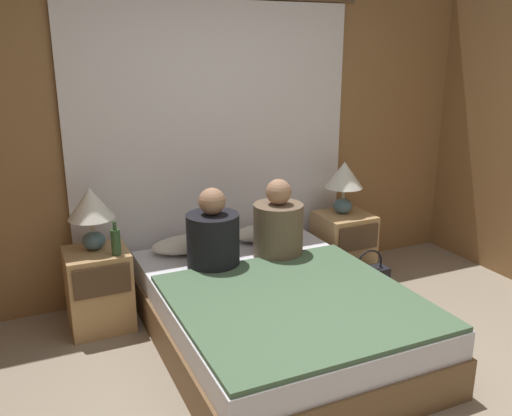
{
  "coord_description": "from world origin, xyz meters",
  "views": [
    {
      "loc": [
        -1.48,
        -2.03,
        1.94
      ],
      "look_at": [
        0.0,
        1.2,
        0.88
      ],
      "focal_mm": 38.0,
      "sensor_mm": 36.0,
      "label": 1
    }
  ],
  "objects_px": {
    "lamp_right": "(344,179)",
    "person_left_in_bed": "(213,237)",
    "bed": "(275,315)",
    "handbag_on_floor": "(368,280)",
    "beer_bottle_on_left_stand": "(116,241)",
    "pillow_right": "(266,232)",
    "nightstand_right": "(343,246)",
    "person_right_in_bed": "(278,226)",
    "lamp_left": "(91,208)",
    "nightstand_left": "(99,289)",
    "pillow_left": "(188,244)"
  },
  "relations": [
    {
      "from": "person_left_in_bed",
      "to": "handbag_on_floor",
      "type": "bearing_deg",
      "value": -4.12
    },
    {
      "from": "nightstand_right",
      "to": "lamp_left",
      "type": "distance_m",
      "value": 2.14
    },
    {
      "from": "person_left_in_bed",
      "to": "handbag_on_floor",
      "type": "relative_size",
      "value": 1.51
    },
    {
      "from": "nightstand_left",
      "to": "lamp_right",
      "type": "distance_m",
      "value": 2.14
    },
    {
      "from": "person_left_in_bed",
      "to": "pillow_left",
      "type": "bearing_deg",
      "value": 100.9
    },
    {
      "from": "nightstand_right",
      "to": "lamp_right",
      "type": "xyz_separation_m",
      "value": [
        0.0,
        0.04,
        0.59
      ]
    },
    {
      "from": "bed",
      "to": "nightstand_left",
      "type": "xyz_separation_m",
      "value": [
        -1.03,
        0.74,
        0.08
      ]
    },
    {
      "from": "nightstand_left",
      "to": "handbag_on_floor",
      "type": "bearing_deg",
      "value": -10.19
    },
    {
      "from": "pillow_left",
      "to": "person_left_in_bed",
      "type": "distance_m",
      "value": 0.41
    },
    {
      "from": "bed",
      "to": "handbag_on_floor",
      "type": "xyz_separation_m",
      "value": [
        1.03,
        0.37,
        -0.09
      ]
    },
    {
      "from": "bed",
      "to": "lamp_left",
      "type": "relative_size",
      "value": 4.59
    },
    {
      "from": "nightstand_left",
      "to": "lamp_right",
      "type": "xyz_separation_m",
      "value": [
        2.06,
        0.04,
        0.59
      ]
    },
    {
      "from": "nightstand_left",
      "to": "person_left_in_bed",
      "type": "bearing_deg",
      "value": -19.85
    },
    {
      "from": "pillow_right",
      "to": "person_right_in_bed",
      "type": "distance_m",
      "value": 0.41
    },
    {
      "from": "bed",
      "to": "pillow_right",
      "type": "bearing_deg",
      "value": 68.32
    },
    {
      "from": "person_left_in_bed",
      "to": "person_right_in_bed",
      "type": "distance_m",
      "value": 0.51
    },
    {
      "from": "bed",
      "to": "lamp_right",
      "type": "xyz_separation_m",
      "value": [
        1.03,
        0.78,
        0.67
      ]
    },
    {
      "from": "nightstand_left",
      "to": "person_left_in_bed",
      "type": "height_order",
      "value": "person_left_in_bed"
    },
    {
      "from": "lamp_right",
      "to": "person_left_in_bed",
      "type": "relative_size",
      "value": 0.77
    },
    {
      "from": "pillow_right",
      "to": "person_right_in_bed",
      "type": "bearing_deg",
      "value": -101.96
    },
    {
      "from": "nightstand_left",
      "to": "nightstand_right",
      "type": "bearing_deg",
      "value": 0.0
    },
    {
      "from": "lamp_left",
      "to": "pillow_left",
      "type": "relative_size",
      "value": 0.79
    },
    {
      "from": "bed",
      "to": "beer_bottle_on_left_stand",
      "type": "distance_m",
      "value": 1.19
    },
    {
      "from": "person_left_in_bed",
      "to": "bed",
      "type": "bearing_deg",
      "value": -60.79
    },
    {
      "from": "person_left_in_bed",
      "to": "handbag_on_floor",
      "type": "xyz_separation_m",
      "value": [
        1.29,
        -0.09,
        -0.54
      ]
    },
    {
      "from": "nightstand_left",
      "to": "person_left_in_bed",
      "type": "distance_m",
      "value": 0.9
    },
    {
      "from": "pillow_right",
      "to": "beer_bottle_on_left_stand",
      "type": "bearing_deg",
      "value": -170.02
    },
    {
      "from": "lamp_left",
      "to": "bed",
      "type": "bearing_deg",
      "value": -37.27
    },
    {
      "from": "bed",
      "to": "nightstand_right",
      "type": "relative_size",
      "value": 3.54
    },
    {
      "from": "lamp_right",
      "to": "pillow_right",
      "type": "bearing_deg",
      "value": 175.85
    },
    {
      "from": "nightstand_right",
      "to": "lamp_right",
      "type": "bearing_deg",
      "value": 90.0
    },
    {
      "from": "nightstand_right",
      "to": "handbag_on_floor",
      "type": "height_order",
      "value": "nightstand_right"
    },
    {
      "from": "nightstand_left",
      "to": "person_left_in_bed",
      "type": "relative_size",
      "value": 0.99
    },
    {
      "from": "person_right_in_bed",
      "to": "beer_bottle_on_left_stand",
      "type": "height_order",
      "value": "person_right_in_bed"
    },
    {
      "from": "person_right_in_bed",
      "to": "lamp_right",
      "type": "bearing_deg",
      "value": 22.23
    },
    {
      "from": "person_right_in_bed",
      "to": "beer_bottle_on_left_stand",
      "type": "bearing_deg",
      "value": 172.64
    },
    {
      "from": "lamp_left",
      "to": "nightstand_right",
      "type": "bearing_deg",
      "value": -1.1
    },
    {
      "from": "beer_bottle_on_left_stand",
      "to": "bed",
      "type": "bearing_deg",
      "value": -34.19
    },
    {
      "from": "lamp_right",
      "to": "person_right_in_bed",
      "type": "height_order",
      "value": "lamp_right"
    },
    {
      "from": "lamp_left",
      "to": "beer_bottle_on_left_stand",
      "type": "bearing_deg",
      "value": -53.73
    },
    {
      "from": "bed",
      "to": "beer_bottle_on_left_stand",
      "type": "bearing_deg",
      "value": 145.81
    },
    {
      "from": "bed",
      "to": "pillow_left",
      "type": "bearing_deg",
      "value": 111.68
    },
    {
      "from": "handbag_on_floor",
      "to": "pillow_right",
      "type": "bearing_deg",
      "value": 146.69
    },
    {
      "from": "bed",
      "to": "person_left_in_bed",
      "type": "bearing_deg",
      "value": 119.21
    },
    {
      "from": "person_left_in_bed",
      "to": "pillow_right",
      "type": "bearing_deg",
      "value": 31.83
    },
    {
      "from": "person_left_in_bed",
      "to": "person_right_in_bed",
      "type": "relative_size",
      "value": 0.98
    },
    {
      "from": "person_left_in_bed",
      "to": "beer_bottle_on_left_stand",
      "type": "xyz_separation_m",
      "value": [
        -0.65,
        0.15,
        0.01
      ]
    },
    {
      "from": "nightstand_right",
      "to": "pillow_left",
      "type": "relative_size",
      "value": 1.02
    },
    {
      "from": "pillow_right",
      "to": "beer_bottle_on_left_stand",
      "type": "distance_m",
      "value": 1.27
    },
    {
      "from": "person_left_in_bed",
      "to": "lamp_left",
      "type": "bearing_deg",
      "value": 157.59
    }
  ]
}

